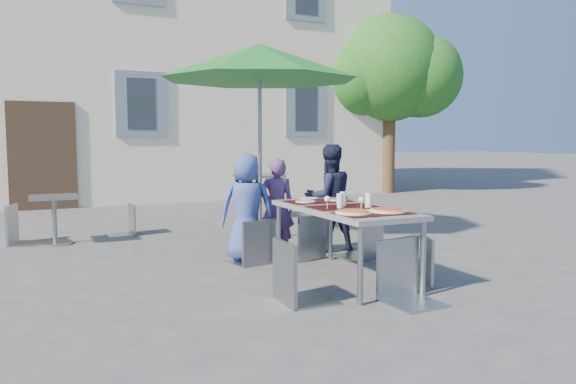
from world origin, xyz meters
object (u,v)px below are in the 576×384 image
patio_umbrella (260,63)px  bg_chair_r_0 (125,201)px  bg_chair_l_1 (248,188)px  chair_3 (296,233)px  chair_2 (365,208)px  bg_chair_r_1 (314,188)px  cafe_table_1 (259,187)px  pizza_near_left (354,212)px  child_2 (329,198)px  child_0 (247,208)px  dining_table (343,212)px  cafe_table_0 (54,213)px  pizza_near_right (388,210)px  chair_1 (306,209)px  bg_chair_l_0 (19,200)px  chair_5 (406,233)px  child_1 (277,207)px  chair_0 (254,214)px  chair_4 (418,232)px

patio_umbrella → bg_chair_r_0: patio_umbrella is taller
bg_chair_l_1 → chair_3: bearing=-106.4°
chair_2 → bg_chair_r_1: size_ratio=1.20×
bg_chair_r_0 → cafe_table_1: 2.61m
patio_umbrella → cafe_table_1: 2.92m
pizza_near_left → chair_2: chair_2 is taller
child_2 → chair_3: 2.38m
child_0 → bg_chair_l_1: child_0 is taller
dining_table → cafe_table_1: cafe_table_1 is taller
chair_3 → cafe_table_0: 4.29m
cafe_table_0 → child_0: bearing=-46.6°
bg_chair_r_0 → bg_chair_r_1: bearing=11.9°
pizza_near_right → child_2: 1.92m
chair_1 → bg_chair_l_0: bg_chair_l_0 is taller
chair_2 → bg_chair_l_0: chair_2 is taller
bg_chair_l_1 → dining_table: bearing=-98.5°
chair_1 → chair_5: size_ratio=0.98×
dining_table → patio_umbrella: (0.08, 2.46, 1.80)m
dining_table → chair_3: 0.99m
chair_1 → chair_3: 1.83m
patio_umbrella → bg_chair_l_1: 2.84m
pizza_near_right → chair_3: (-1.00, -0.04, -0.14)m
bg_chair_r_0 → bg_chair_r_1: (3.61, 0.76, -0.00)m
child_1 → bg_chair_l_1: 3.22m
chair_0 → chair_2: bearing=-12.2°
chair_1 → patio_umbrella: bearing=90.5°
dining_table → chair_3: chair_3 is taller
chair_5 → cafe_table_1: 5.48m
patio_umbrella → chair_3: bearing=-106.5°
child_2 → bg_chair_l_1: child_2 is taller
pizza_near_left → bg_chair_r_0: bearing=108.7°
chair_5 → cafe_table_1: (0.79, 5.42, -0.05)m
chair_4 → chair_2: bearing=81.8°
bg_chair_r_0 → patio_umbrella: bearing=-36.7°
chair_2 → cafe_table_1: chair_2 is taller
chair_3 → chair_4: chair_3 is taller
pizza_near_left → chair_0: bearing=104.5°
child_1 → chair_2: 1.08m
cafe_table_0 → bg_chair_r_1: (4.62, 1.14, 0.08)m
child_2 → patio_umbrella: bearing=-61.0°
cafe_table_0 → patio_umbrella: bearing=-18.1°
chair_2 → child_1: bearing=146.5°
pizza_near_left → child_2: (0.78, 1.85, -0.08)m
dining_table → patio_umbrella: 3.05m
chair_0 → bg_chair_r_1: chair_0 is taller
chair_2 → bg_chair_l_0: (-3.77, 2.79, -0.01)m
pizza_near_right → chair_2: 1.39m
pizza_near_right → chair_3: chair_3 is taller
child_0 → patio_umbrella: size_ratio=0.46×
chair_0 → cafe_table_1: bearing=67.1°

